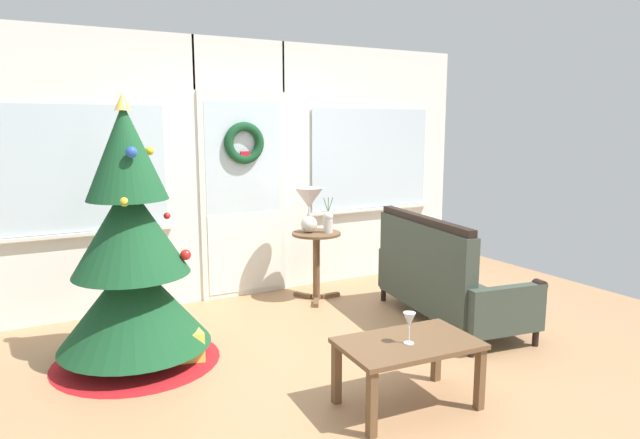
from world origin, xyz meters
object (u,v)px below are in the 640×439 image
at_px(christmas_tree, 132,266).
at_px(flower_vase, 328,221).
at_px(table_lamp, 309,204).
at_px(coffee_table, 408,351).
at_px(wine_glass, 409,321).
at_px(gift_box, 185,347).
at_px(side_table, 316,252).
at_px(settee_sofa, 441,281).

height_order(christmas_tree, flower_vase, christmas_tree).
bearing_deg(table_lamp, coffee_table, -102.28).
bearing_deg(flower_vase, wine_glass, -107.19).
relative_size(coffee_table, wine_glass, 4.49).
height_order(flower_vase, wine_glass, flower_vase).
xyz_separation_m(flower_vase, wine_glass, (-0.66, -2.14, -0.24)).
distance_m(coffee_table, gift_box, 1.68).
relative_size(side_table, flower_vase, 1.95).
height_order(settee_sofa, side_table, settee_sofa).
bearing_deg(flower_vase, coffee_table, -106.91).
height_order(settee_sofa, table_lamp, table_lamp).
distance_m(christmas_tree, side_table, 2.00).
distance_m(table_lamp, coffee_table, 2.34).
distance_m(settee_sofa, coffee_table, 1.60).
distance_m(side_table, coffee_table, 2.24).
relative_size(christmas_tree, flower_vase, 5.56).
relative_size(side_table, table_lamp, 1.55).
bearing_deg(side_table, coffee_table, -104.00).
height_order(side_table, coffee_table, side_table).
height_order(settee_sofa, flower_vase, flower_vase).
bearing_deg(christmas_tree, wine_glass, -49.73).
height_order(christmas_tree, side_table, christmas_tree).
xyz_separation_m(coffee_table, wine_glass, (-0.02, -0.03, 0.21)).
bearing_deg(christmas_tree, coffee_table, -48.71).
height_order(side_table, flower_vase, flower_vase).
bearing_deg(side_table, gift_box, -151.40).
bearing_deg(gift_box, settee_sofa, -6.43).
xyz_separation_m(table_lamp, coffee_table, (-0.48, -2.21, -0.61)).
bearing_deg(christmas_tree, side_table, 19.18).
bearing_deg(flower_vase, christmas_tree, -163.31).
xyz_separation_m(christmas_tree, gift_box, (0.31, -0.20, -0.61)).
relative_size(side_table, gift_box, 2.88).
relative_size(coffee_table, gift_box, 3.69).
bearing_deg(gift_box, side_table, 28.60).
height_order(christmas_tree, wine_glass, christmas_tree).
xyz_separation_m(settee_sofa, wine_glass, (-1.21, -1.10, 0.19)).
height_order(table_lamp, coffee_table, table_lamp).
relative_size(christmas_tree, table_lamp, 4.42).
bearing_deg(christmas_tree, settee_sofa, -10.14).
bearing_deg(wine_glass, flower_vase, 72.81).
bearing_deg(settee_sofa, table_lamp, 121.81).
bearing_deg(table_lamp, side_table, -33.69).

